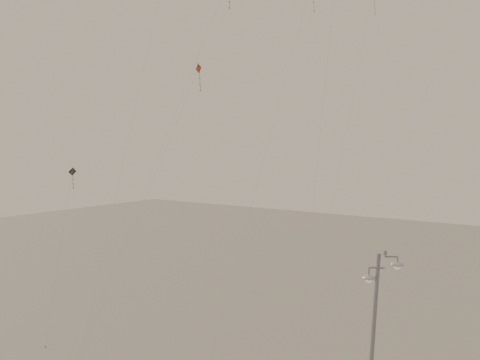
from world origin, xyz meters
The scene contains 5 objects.
kite_1 centered at (-7.03, 8.90, 18.83)m, with size 4.11×10.92×25.01m.
kite_3 centered at (-6.99, 6.37, 13.95)m, with size 2.93×14.73×19.46m.
kite_5 centered at (-1.25, 22.09, 20.61)m, with size 0.71×13.22×26.78m.
kite_6 centered at (-17.31, 6.79, 9.40)m, with size 1.11×3.40×12.40m.
kite_7 centered at (-4.68, 18.38, 22.40)m, with size 1.29×12.59×27.48m.
Camera 1 is at (15.18, -17.57, 14.21)m, focal length 40.00 mm.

